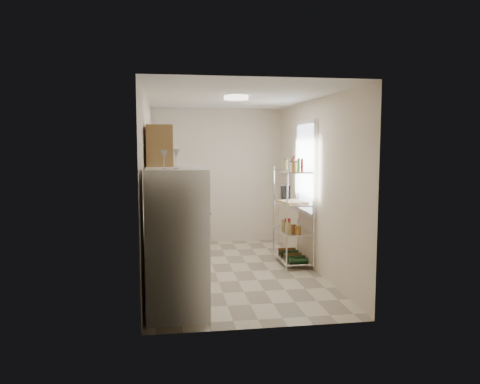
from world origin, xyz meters
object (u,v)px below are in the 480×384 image
object	(u,v)px
rice_cooker	(168,203)
cutting_board	(292,202)
frying_pan_large	(166,205)
refrigerator	(177,243)
espresso_machine	(286,192)

from	to	relation	value
rice_cooker	cutting_board	xyz separation A→B (m)	(1.92, -0.29, 0.01)
rice_cooker	frying_pan_large	world-z (taller)	rice_cooker
refrigerator	rice_cooker	bearing A→B (deg)	92.55
refrigerator	cutting_board	xyz separation A→B (m)	(1.83, 1.85, 0.19)
frying_pan_large	espresso_machine	xyz separation A→B (m)	(1.95, -0.26, 0.21)
refrigerator	cutting_board	world-z (taller)	refrigerator
refrigerator	cutting_board	bearing A→B (deg)	45.37
frying_pan_large	espresso_machine	world-z (taller)	espresso_machine
cutting_board	frying_pan_large	bearing A→B (deg)	159.74
frying_pan_large	espresso_machine	distance (m)	1.98
refrigerator	cutting_board	size ratio (longest dim) A/B	3.77
cutting_board	espresso_machine	world-z (taller)	espresso_machine
refrigerator	frying_pan_large	distance (m)	2.57
rice_cooker	frying_pan_large	size ratio (longest dim) A/B	1.00
rice_cooker	frying_pan_large	distance (m)	0.43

